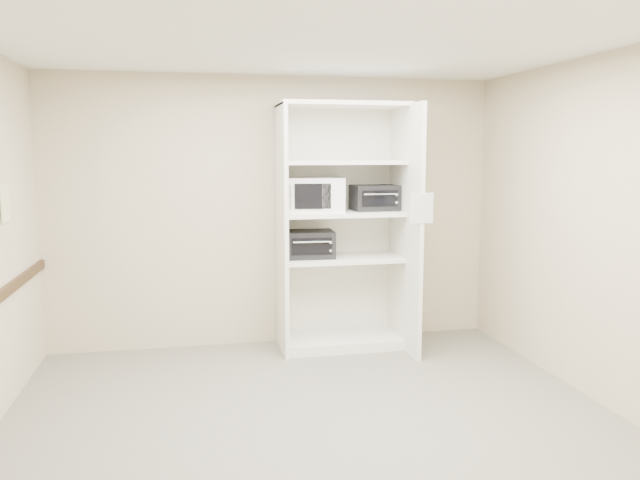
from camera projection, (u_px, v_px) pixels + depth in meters
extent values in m
cube|color=slate|center=(314.00, 421.00, 4.55)|extent=(4.50, 4.00, 0.01)
cube|color=white|center=(314.00, 39.00, 4.17)|extent=(4.50, 4.00, 0.01)
cube|color=beige|center=(275.00, 212.00, 6.30)|extent=(4.50, 0.02, 2.70)
cube|color=beige|center=(415.00, 307.00, 2.42)|extent=(4.50, 0.02, 2.70)
cube|color=beige|center=(599.00, 230.00, 4.82)|extent=(0.02, 4.00, 2.70)
cube|color=white|center=(282.00, 230.00, 6.01)|extent=(0.04, 0.60, 2.40)
cube|color=white|center=(405.00, 229.00, 6.11)|extent=(0.04, 0.90, 2.40)
cube|color=white|center=(335.00, 225.00, 6.43)|extent=(1.24, 0.02, 2.40)
cube|color=white|center=(341.00, 341.00, 6.31)|extent=(1.16, 0.56, 0.10)
cube|color=white|center=(342.00, 258.00, 6.20)|extent=(1.16, 0.56, 0.04)
cube|color=white|center=(342.00, 213.00, 6.13)|extent=(1.16, 0.56, 0.04)
cube|color=white|center=(342.00, 162.00, 6.06)|extent=(1.16, 0.56, 0.04)
cube|color=white|center=(342.00, 105.00, 5.99)|extent=(1.24, 0.60, 0.04)
cube|color=white|center=(315.00, 195.00, 6.08)|extent=(0.60, 0.49, 0.33)
cube|color=black|center=(374.00, 198.00, 6.23)|extent=(0.45, 0.34, 0.25)
cube|color=black|center=(309.00, 244.00, 6.13)|extent=(0.49, 0.38, 0.26)
cube|color=white|center=(422.00, 208.00, 5.63)|extent=(0.21, 0.01, 0.27)
cube|color=silver|center=(5.00, 203.00, 4.79)|extent=(0.01, 0.21, 0.30)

